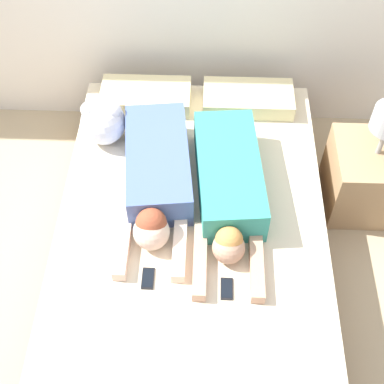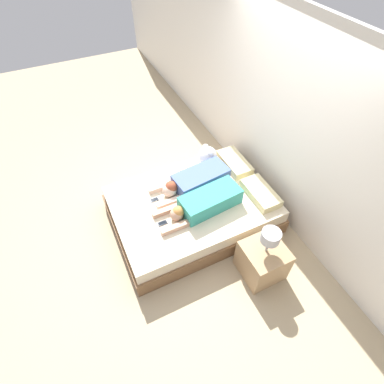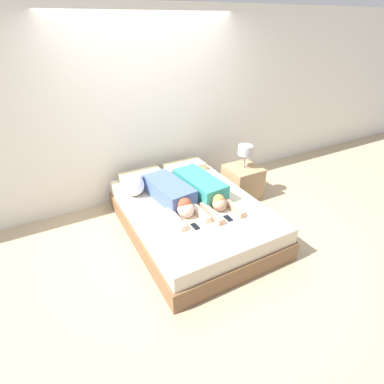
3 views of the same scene
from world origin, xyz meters
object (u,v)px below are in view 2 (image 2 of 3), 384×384
Objects in this scene: person_left at (194,181)px; cell_phone_right at (162,223)px; pillow_head_right at (261,193)px; nightstand at (263,259)px; cell_phone_left at (154,200)px; plush_toy at (208,155)px; pillow_head_left at (235,162)px; person_right at (205,203)px; bed at (192,209)px.

person_left is 0.76m from cell_phone_right.
nightstand reaches higher than pillow_head_right.
cell_phone_left is at bearing -146.51° from nightstand.
pillow_head_right is 0.97m from plush_toy.
cell_phone_right is at bearing -53.68° from plush_toy.
person_right is at bearing -55.28° from pillow_head_left.
pillow_head_left is 4.79× the size of cell_phone_right.
pillow_head_left is 0.68m from pillow_head_right.
nightstand is (1.67, -0.12, -0.30)m from plush_toy.
bed is 0.40m from person_left.
bed is 2.59× the size of nightstand.
nightstand is (1.10, 0.41, 0.06)m from bed.
bed is at bearing -157.51° from person_right.
plush_toy is (-0.76, 1.03, 0.14)m from cell_phone_right.
bed is 1.85× the size of person_right.
cell_phone_left is 0.15× the size of nightstand.
pillow_head_right is 2.04× the size of plush_toy.
person_right is at bearing -99.87° from pillow_head_right.
plush_toy is (-0.56, 0.53, 0.36)m from bed.
cell_phone_right is 1.30m from nightstand.
cell_phone_right is at bearing -6.25° from cell_phone_left.
cell_phone_right is at bearing -134.79° from nightstand.
cell_phone_right is 0.15× the size of nightstand.
person_right is 0.60m from cell_phone_right.
person_left is (0.13, -0.73, 0.05)m from pillow_head_left.
person_left reaches higher than pillow_head_left.
cell_phone_left and cell_phone_right have the same top height.
cell_phone_right is at bearing -68.68° from pillow_head_left.
person_left is at bearing -168.07° from nightstand.
person_left is at bearing 89.58° from cell_phone_left.
cell_phone_left is (-0.21, -0.46, 0.22)m from bed.
cell_phone_left is 0.43× the size of plush_toy.
pillow_head_right is 4.79× the size of cell_phone_left.
bed is 0.55m from cell_phone_left.
person_left is 0.41m from person_right.
bed is 7.42× the size of plush_toy.
person_left reaches higher than cell_phone_right.
person_right is at bearing 89.41° from cell_phone_right.
nightstand reaches higher than cell_phone_left.
person_right is (0.41, -0.05, 0.00)m from person_left.
cell_phone_right is (-0.01, -0.59, -0.10)m from person_right.
pillow_head_left is at bearing 111.38° from bed.
person_left is 9.04× the size of cell_phone_right.
pillow_head_right is 1.43m from cell_phone_left.
nightstand is at bearing -4.02° from plush_toy.
person_left is 1.34× the size of nightstand.
bed is 3.64× the size of pillow_head_left.
bed is 17.45× the size of cell_phone_left.
cell_phone_left is (-0.00, -0.59, -0.10)m from person_left.
bed is at bearing 111.21° from cell_phone_right.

